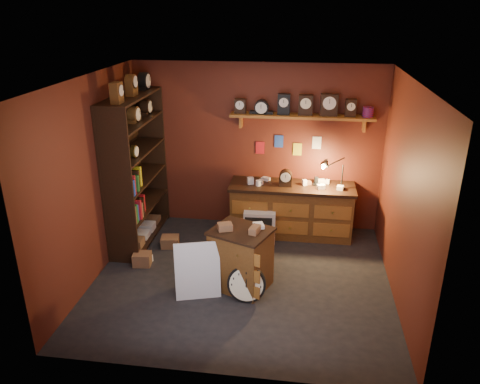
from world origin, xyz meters
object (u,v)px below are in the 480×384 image
low_cabinet (241,256)px  big_round_clock (247,284)px  shelving_unit (134,164)px  workbench (291,207)px

low_cabinet → big_round_clock: 0.39m
shelving_unit → workbench: size_ratio=1.30×
shelving_unit → low_cabinet: 2.28m
workbench → big_round_clock: 2.03m
workbench → big_round_clock: workbench is taller
workbench → big_round_clock: bearing=-103.9°
workbench → low_cabinet: 1.75m
shelving_unit → workbench: (2.40, 0.49, -0.78)m
workbench → low_cabinet: workbench is taller
shelving_unit → workbench: bearing=11.6°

